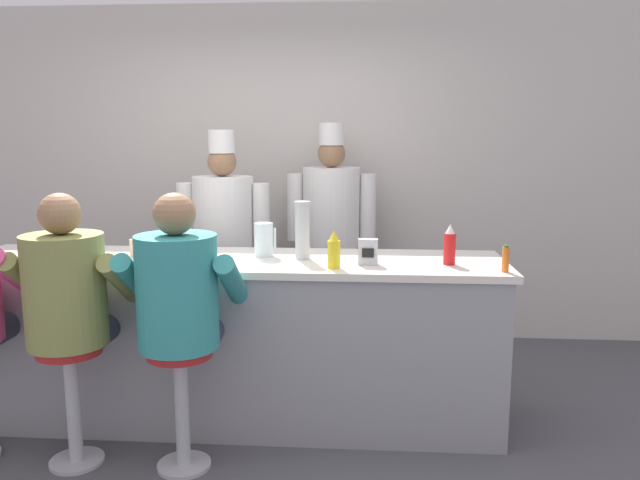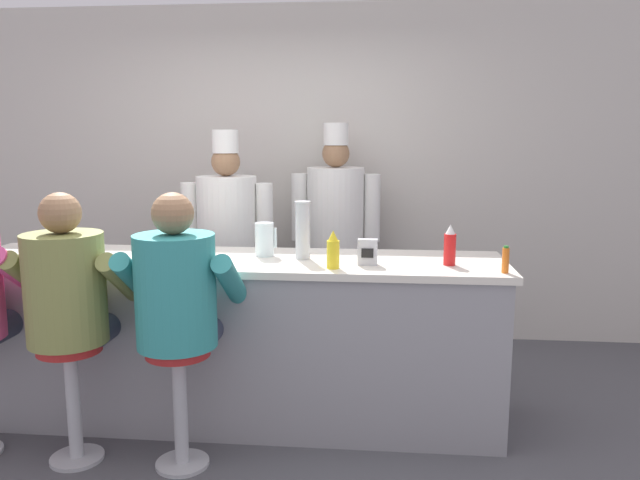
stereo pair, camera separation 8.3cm
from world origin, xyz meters
name	(u,v)px [view 1 (the left image)]	position (x,y,z in m)	size (l,w,h in m)	color
ground_plane	(221,446)	(0.00, 0.00, 0.00)	(20.00, 20.00, 0.00)	#4C4C51
wall_back	(273,174)	(0.00, 2.01, 1.35)	(10.00, 0.06, 2.70)	beige
diner_counter	(233,339)	(0.00, 0.36, 0.49)	(3.13, 0.72, 0.97)	gray
ketchup_bottle_red	(450,246)	(1.23, 0.28, 1.07)	(0.07, 0.07, 0.22)	red
mustard_bottle_yellow	(334,251)	(0.60, 0.14, 1.06)	(0.07, 0.07, 0.20)	yellow
hot_sauce_bottle_orange	(506,259)	(1.49, 0.11, 1.04)	(0.04, 0.04, 0.14)	orange
water_pitcher_clear	(264,240)	(0.18, 0.45, 1.07)	(0.13, 0.11, 0.20)	silver
breakfast_plate	(189,261)	(-0.20, 0.19, 0.98)	(0.27, 0.27, 0.05)	white
coffee_mug_tan	(138,247)	(-0.56, 0.40, 1.02)	(0.13, 0.08, 0.10)	beige
cup_stack_steel	(302,230)	(0.41, 0.37, 1.14)	(0.09, 0.09, 0.33)	#B7BABF
napkin_dispenser_chrome	(368,252)	(0.78, 0.24, 1.04)	(0.11, 0.07, 0.14)	silver
diner_seated_olive	(69,297)	(-0.70, -0.19, 0.87)	(0.60, 0.59, 1.40)	#B2B5BA
diner_seated_teal	(180,299)	(-0.14, -0.19, 0.88)	(0.60, 0.59, 1.40)	#B2B5BA
cook_in_whites_near	(224,238)	(-0.24, 1.25, 0.94)	(0.67, 0.43, 1.71)	#232328
cook_in_whites_far	(331,226)	(0.51, 1.69, 0.97)	(0.69, 0.44, 1.76)	#232328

